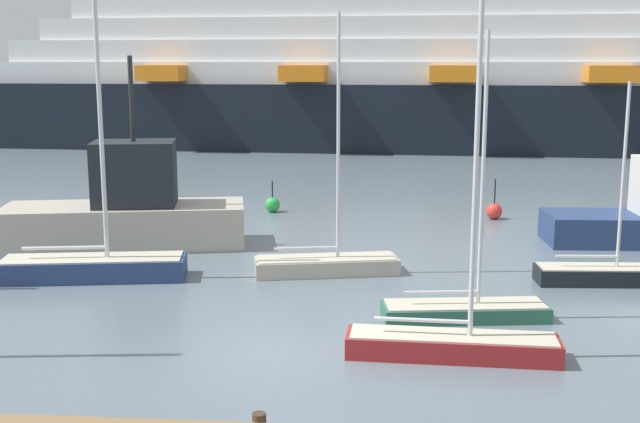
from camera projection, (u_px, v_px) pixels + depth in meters
name	position (u px, v px, depth m)	size (l,w,h in m)	color
ground_plane	(290.00, 354.00, 18.21)	(600.00, 600.00, 0.00)	slate
sailboat_0	(605.00, 273.00, 23.99)	(4.17, 1.31, 6.04)	black
sailboat_1	(465.00, 306.00, 20.65)	(4.39, 1.70, 7.38)	#2D6B51
sailboat_2	(453.00, 339.00, 17.94)	(4.84, 1.33, 8.39)	maroon
sailboat_4	(93.00, 264.00, 24.47)	(5.80, 2.32, 8.87)	navy
sailboat_6	(327.00, 262.00, 25.12)	(4.67, 2.14, 8.07)	#BCB29E
fishing_boat_0	(128.00, 211.00, 28.75)	(8.95, 4.36, 6.82)	#BCB29E
channel_buoy_0	(494.00, 211.00, 33.92)	(0.68, 0.68, 1.72)	red
channel_buoy_1	(272.00, 204.00, 35.51)	(0.67, 0.67, 1.42)	green
cruise_ship	(519.00, 74.00, 61.42)	(91.70, 19.41, 17.75)	black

